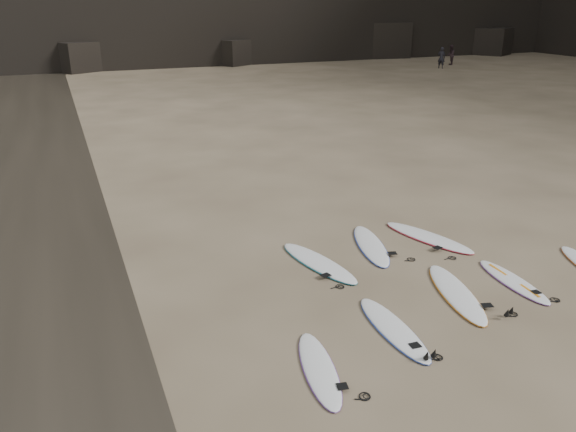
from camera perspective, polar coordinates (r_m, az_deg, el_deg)
name	(u,v)px	position (r m, az deg, el deg)	size (l,w,h in m)	color
ground	(477,290)	(13.07, 18.66, -7.10)	(240.00, 240.00, 0.00)	#897559
surfboard_0	(319,368)	(9.97, 3.18, -15.20)	(0.53, 2.23, 0.08)	white
surfboard_1	(393,328)	(11.17, 10.65, -11.13)	(0.59, 2.45, 0.09)	white
surfboard_2	(456,293)	(12.70, 16.73, -7.47)	(0.65, 2.70, 0.10)	white
surfboard_3	(513,281)	(13.63, 21.90, -6.14)	(0.54, 2.25, 0.08)	white
surfboard_5	(319,262)	(13.51, 3.12, -4.72)	(0.65, 2.70, 0.10)	white
surfboard_6	(371,245)	(14.57, 8.42, -2.93)	(0.63, 2.61, 0.09)	white
surfboard_7	(428,237)	(15.33, 14.06, -2.09)	(0.66, 2.75, 0.10)	white
person_a	(441,58)	(54.43, 15.32, 15.25)	(0.68, 0.45, 1.87)	black
person_b	(450,55)	(57.48, 16.18, 15.44)	(0.90, 0.70, 1.85)	#2B1D20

